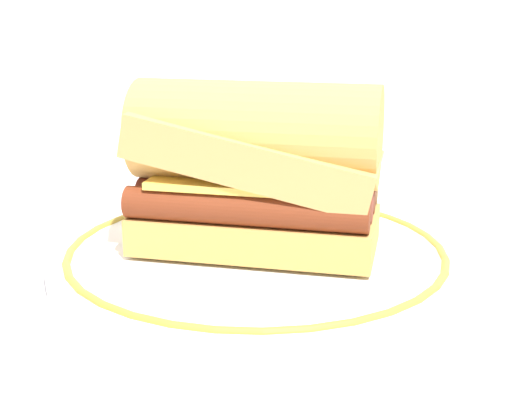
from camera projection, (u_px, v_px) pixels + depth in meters
The scene contains 4 objects.
ground_plane at pixel (278, 265), 0.54m from camera, with size 1.50×1.50×0.00m, color silver.
plate at pixel (256, 254), 0.54m from camera, with size 0.30×0.30×0.01m.
sausage_sandwich at pixel (256, 165), 0.52m from camera, with size 0.19×0.13×0.12m.
drinking_glass at pixel (246, 148), 0.76m from camera, with size 0.06×0.06×0.09m.
Camera 1 is at (-0.03, -0.51, 0.20)m, focal length 51.86 mm.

